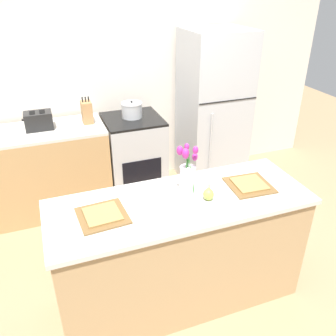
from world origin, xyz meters
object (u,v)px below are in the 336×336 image
at_px(plate_setting_right, 249,185).
at_px(cooking_pot, 132,110).
at_px(refrigerator, 213,111).
at_px(flower_vase, 187,177).
at_px(pear_figurine, 209,194).
at_px(plate_setting_left, 103,215).
at_px(stove_range, 134,157).
at_px(toaster, 39,121).
at_px(knife_block, 87,112).

height_order(plate_setting_right, cooking_pot, cooking_pot).
height_order(refrigerator, flower_vase, refrigerator).
relative_size(pear_figurine, plate_setting_right, 0.38).
xyz_separation_m(pear_figurine, plate_setting_right, (0.36, 0.06, -0.04)).
distance_m(flower_vase, plate_setting_left, 0.61).
distance_m(refrigerator, flower_vase, 1.87).
distance_m(stove_range, refrigerator, 1.04).
bearing_deg(refrigerator, toaster, 179.18).
relative_size(plate_setting_left, plate_setting_right, 1.00).
xyz_separation_m(flower_vase, plate_setting_left, (-0.59, -0.03, -0.14)).
xyz_separation_m(flower_vase, pear_figurine, (0.12, -0.09, -0.10)).
bearing_deg(cooking_pot, plate_setting_left, -111.38).
xyz_separation_m(refrigerator, plate_setting_right, (-0.52, -1.60, 0.03)).
bearing_deg(pear_figurine, stove_range, 92.63).
xyz_separation_m(stove_range, flower_vase, (-0.04, -1.57, 0.60)).
bearing_deg(plate_setting_right, refrigerator, 72.10).
distance_m(stove_range, pear_figurine, 1.73).
height_order(plate_setting_left, toaster, toaster).
height_order(plate_setting_left, cooking_pot, cooking_pot).
bearing_deg(knife_block, plate_setting_right, -61.33).
height_order(plate_setting_left, plate_setting_right, same).
height_order(pear_figurine, cooking_pot, cooking_pot).
height_order(plate_setting_left, knife_block, knife_block).
xyz_separation_m(plate_setting_right, knife_block, (-0.89, 1.63, 0.11)).
bearing_deg(plate_setting_right, flower_vase, 176.50).
distance_m(plate_setting_right, cooking_pot, 1.69).
distance_m(stove_range, knife_block, 0.73).
bearing_deg(stove_range, plate_setting_right, -74.88).
bearing_deg(knife_block, toaster, -179.44).
height_order(stove_range, plate_setting_left, plate_setting_left).
bearing_deg(plate_setting_left, refrigerator, 45.34).
bearing_deg(toaster, stove_range, -1.71).
xyz_separation_m(stove_range, cooking_pot, (0.01, 0.03, 0.54)).
height_order(stove_range, flower_vase, flower_vase).
xyz_separation_m(plate_setting_left, toaster, (-0.30, 1.63, 0.09)).
xyz_separation_m(cooking_pot, knife_block, (-0.47, 0.00, 0.03)).
xyz_separation_m(flower_vase, toaster, (-0.88, 1.60, -0.05)).
bearing_deg(plate_setting_left, cooking_pot, 68.62).
relative_size(flower_vase, pear_figurine, 3.30).
xyz_separation_m(flower_vase, cooking_pot, (0.05, 1.60, -0.06)).
relative_size(flower_vase, knife_block, 1.48).
xyz_separation_m(flower_vase, plate_setting_right, (0.48, -0.03, -0.14)).
bearing_deg(cooking_pot, flower_vase, -91.84).
xyz_separation_m(refrigerator, cooking_pot, (-0.94, 0.03, 0.11)).
bearing_deg(pear_figurine, refrigerator, 62.21).
bearing_deg(plate_setting_right, stove_range, 105.12).
distance_m(plate_setting_left, toaster, 1.66).
bearing_deg(toaster, flower_vase, -61.08).
relative_size(refrigerator, flower_vase, 4.41).
xyz_separation_m(stove_range, refrigerator, (0.95, 0.00, 0.42)).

